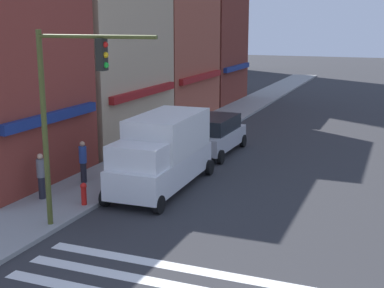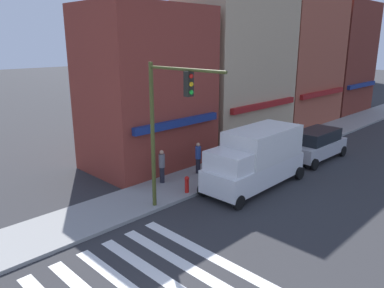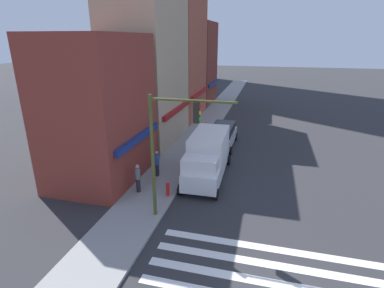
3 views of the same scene
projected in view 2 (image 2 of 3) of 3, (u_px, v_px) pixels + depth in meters
The scene contains 9 objects.
sidewalk_left at pixel (29, 240), 14.19m from camera, with size 120.00×3.00×0.15m.
storefront_row at pixel (276, 52), 30.66m from camera, with size 32.89×5.30×15.56m.
traffic_signal at pixel (166, 116), 15.29m from camera, with size 0.32×4.14×6.53m.
box_truck_white at pixel (256, 158), 19.16m from camera, with size 6.25×2.42×3.04m.
suv_silver at pixel (316, 144), 23.78m from camera, with size 4.73×2.12×1.94m.
pedestrian_white_shirt at pixel (297, 136), 25.68m from camera, with size 0.32×0.32×1.77m.
pedestrian_grey_coat at pixel (162, 166), 19.48m from camera, with size 0.32×0.32×1.77m.
pedestrian_blue_shirt at pixel (198, 157), 20.90m from camera, with size 0.32×0.32×1.77m.
fire_hydrant at pixel (187, 184), 18.31m from camera, with size 0.24×0.24×0.84m.
Camera 2 is at (-4.63, -5.86, 7.38)m, focal length 35.00 mm.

